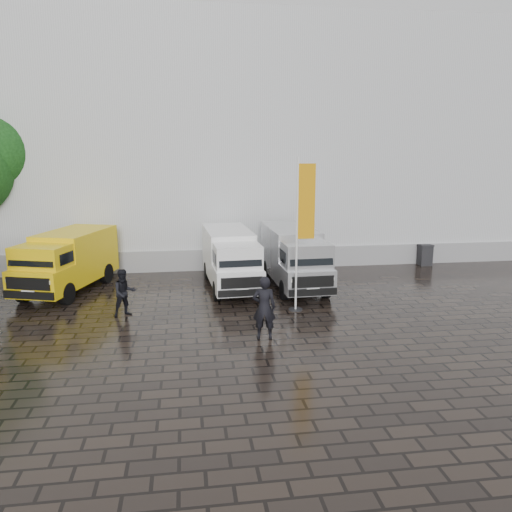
{
  "coord_description": "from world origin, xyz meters",
  "views": [
    {
      "loc": [
        -3.02,
        -15.54,
        5.65
      ],
      "look_at": [
        -0.52,
        2.2,
        1.86
      ],
      "focal_mm": 35.0,
      "sensor_mm": 36.0,
      "label": 1
    }
  ],
  "objects_px": {
    "wheelie_bin": "(425,255)",
    "person_front": "(264,308)",
    "van_white": "(230,260)",
    "van_silver": "(294,259)",
    "flagpole": "(302,226)",
    "person_tent": "(124,293)",
    "van_yellow": "(67,263)"
  },
  "relations": [
    {
      "from": "van_white",
      "to": "person_front",
      "type": "height_order",
      "value": "van_white"
    },
    {
      "from": "van_white",
      "to": "person_tent",
      "type": "relative_size",
      "value": 3.29
    },
    {
      "from": "van_silver",
      "to": "wheelie_bin",
      "type": "bearing_deg",
      "value": 20.85
    },
    {
      "from": "van_silver",
      "to": "flagpole",
      "type": "height_order",
      "value": "flagpole"
    },
    {
      "from": "van_white",
      "to": "flagpole",
      "type": "distance_m",
      "value": 4.45
    },
    {
      "from": "van_yellow",
      "to": "van_white",
      "type": "relative_size",
      "value": 0.95
    },
    {
      "from": "wheelie_bin",
      "to": "person_front",
      "type": "distance_m",
      "value": 12.98
    },
    {
      "from": "flagpole",
      "to": "person_tent",
      "type": "relative_size",
      "value": 3.28
    },
    {
      "from": "person_tent",
      "to": "van_yellow",
      "type": "bearing_deg",
      "value": 104.57
    },
    {
      "from": "wheelie_bin",
      "to": "person_front",
      "type": "relative_size",
      "value": 0.54
    },
    {
      "from": "person_front",
      "to": "person_tent",
      "type": "bearing_deg",
      "value": -23.7
    },
    {
      "from": "van_silver",
      "to": "flagpole",
      "type": "xyz_separation_m",
      "value": [
        -0.43,
        -3.1,
        1.86
      ]
    },
    {
      "from": "van_silver",
      "to": "wheelie_bin",
      "type": "distance_m",
      "value": 8.04
    },
    {
      "from": "van_white",
      "to": "person_tent",
      "type": "height_order",
      "value": "van_white"
    },
    {
      "from": "van_yellow",
      "to": "person_front",
      "type": "bearing_deg",
      "value": -23.55
    },
    {
      "from": "flagpole",
      "to": "person_tent",
      "type": "bearing_deg",
      "value": 178.05
    },
    {
      "from": "van_white",
      "to": "wheelie_bin",
      "type": "xyz_separation_m",
      "value": [
        10.05,
        2.83,
        -0.66
      ]
    },
    {
      "from": "van_silver",
      "to": "person_tent",
      "type": "bearing_deg",
      "value": -158.22
    },
    {
      "from": "van_white",
      "to": "person_front",
      "type": "bearing_deg",
      "value": -88.75
    },
    {
      "from": "van_yellow",
      "to": "van_silver",
      "type": "xyz_separation_m",
      "value": [
        9.29,
        -0.58,
        0.01
      ]
    },
    {
      "from": "van_silver",
      "to": "wheelie_bin",
      "type": "height_order",
      "value": "van_silver"
    },
    {
      "from": "van_yellow",
      "to": "flagpole",
      "type": "relative_size",
      "value": 0.96
    },
    {
      "from": "van_yellow",
      "to": "van_silver",
      "type": "relative_size",
      "value": 0.93
    },
    {
      "from": "van_silver",
      "to": "van_white",
      "type": "bearing_deg",
      "value": 172.99
    },
    {
      "from": "wheelie_bin",
      "to": "person_tent",
      "type": "bearing_deg",
      "value": -155.41
    },
    {
      "from": "van_silver",
      "to": "person_tent",
      "type": "relative_size",
      "value": 3.38
    },
    {
      "from": "wheelie_bin",
      "to": "van_white",
      "type": "bearing_deg",
      "value": -162.71
    },
    {
      "from": "wheelie_bin",
      "to": "flagpole",
      "type": "bearing_deg",
      "value": -140.12
    },
    {
      "from": "wheelie_bin",
      "to": "person_front",
      "type": "height_order",
      "value": "person_front"
    },
    {
      "from": "van_white",
      "to": "person_front",
      "type": "distance_m",
      "value": 5.95
    },
    {
      "from": "van_yellow",
      "to": "person_tent",
      "type": "height_order",
      "value": "van_yellow"
    },
    {
      "from": "flagpole",
      "to": "person_front",
      "type": "xyz_separation_m",
      "value": [
        -1.75,
        -2.58,
        -2.09
      ]
    }
  ]
}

